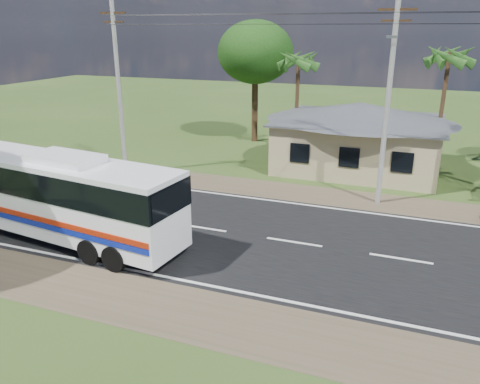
% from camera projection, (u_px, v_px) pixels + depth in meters
% --- Properties ---
extents(ground, '(120.00, 120.00, 0.00)m').
position_uv_depth(ground, '(294.00, 242.00, 20.68)').
color(ground, '#2F4619').
rests_on(ground, ground).
extents(road, '(120.00, 16.00, 0.03)m').
position_uv_depth(road, '(294.00, 242.00, 20.68)').
color(road, black).
rests_on(road, ground).
extents(house, '(12.40, 10.00, 5.00)m').
position_uv_depth(house, '(359.00, 129.00, 30.96)').
color(house, tan).
rests_on(house, ground).
extents(utility_poles, '(32.80, 2.22, 11.00)m').
position_uv_depth(utility_poles, '(382.00, 95.00, 23.61)').
color(utility_poles, '#9E9E99').
rests_on(utility_poles, ground).
extents(palm_mid, '(2.80, 2.80, 8.20)m').
position_uv_depth(palm_mid, '(449.00, 58.00, 30.01)').
color(palm_mid, '#47301E').
rests_on(palm_mid, ground).
extents(palm_far, '(2.80, 2.80, 7.70)m').
position_uv_depth(palm_far, '(299.00, 61.00, 33.92)').
color(palm_far, '#47301E').
rests_on(palm_far, ground).
extents(tree_behind_house, '(6.00, 6.00, 9.61)m').
position_uv_depth(tree_behind_house, '(255.00, 53.00, 36.86)').
color(tree_behind_house, '#47301E').
rests_on(tree_behind_house, ground).
extents(coach_bus, '(13.07, 4.23, 3.99)m').
position_uv_depth(coach_bus, '(52.00, 189.00, 20.50)').
color(coach_bus, white).
rests_on(coach_bus, ground).
extents(small_car, '(2.36, 4.33, 1.40)m').
position_uv_depth(small_car, '(59.00, 181.00, 26.74)').
color(small_car, '#2C2C2F').
rests_on(small_car, ground).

